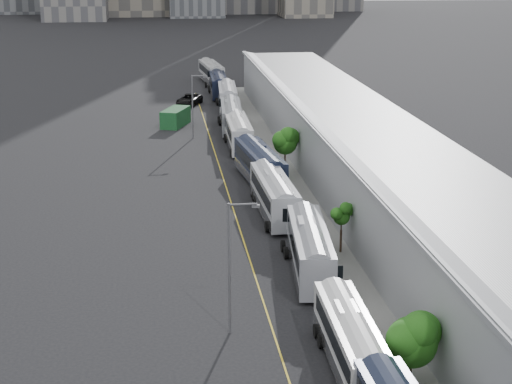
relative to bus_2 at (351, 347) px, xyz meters
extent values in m
cube|color=gray|center=(6.66, 22.73, -1.43)|extent=(10.00, 170.00, 0.12)
cube|color=gold|center=(-3.84, 22.73, -1.48)|extent=(0.12, 160.00, 0.02)
cube|color=gray|center=(10.66, 22.73, 1.91)|extent=(12.00, 160.00, 6.80)
cube|color=gray|center=(10.66, 22.73, 4.36)|extent=(12.45, 160.40, 2.57)
cube|color=gray|center=(4.76, 22.73, 5.51)|extent=(0.30, 160.00, 0.40)
cube|color=silver|center=(0.00, 0.02, 0.30)|extent=(2.67, 12.15, 2.93)
cube|color=black|center=(0.00, -0.16, 0.83)|extent=(2.70, 10.70, 1.00)
cube|color=silver|center=(0.00, 0.02, -0.64)|extent=(2.70, 11.91, 0.94)
cube|color=silver|center=(0.00, 1.42, 1.91)|extent=(1.25, 2.07, 0.28)
cube|color=gray|center=(0.42, 15.90, 0.46)|extent=(3.79, 13.35, 3.19)
cube|color=black|center=(0.42, 15.70, 1.03)|extent=(3.71, 11.78, 1.09)
cube|color=silver|center=(0.42, 15.90, -0.56)|extent=(3.80, 13.09, 1.02)
cube|color=gray|center=(0.42, 17.42, 2.21)|extent=(1.51, 2.34, 0.30)
cube|color=#B8BBC3|center=(-0.21, 30.95, 0.48)|extent=(2.97, 13.38, 3.23)
cube|color=black|center=(-0.21, 30.75, 1.06)|extent=(3.00, 11.78, 1.10)
cube|color=silver|center=(-0.21, 30.95, -0.55)|extent=(3.01, 13.11, 1.03)
cube|color=#B8BBC3|center=(-0.21, 32.49, 2.25)|extent=(1.38, 2.28, 0.31)
cube|color=#171E34|center=(-0.15, 42.41, 0.53)|extent=(4.12, 13.89, 3.32)
cube|color=black|center=(-0.15, 42.20, 1.13)|extent=(4.01, 12.27, 1.13)
cube|color=silver|center=(-0.15, 42.41, -0.53)|extent=(4.13, 13.63, 1.06)
cube|color=#171E34|center=(-0.15, 43.99, 2.35)|extent=(1.60, 2.44, 0.32)
cube|color=white|center=(-0.72, 59.48, 0.46)|extent=(2.83, 13.20, 3.19)
cube|color=black|center=(-0.72, 59.28, 1.03)|extent=(2.86, 11.62, 1.08)
cube|color=silver|center=(-0.72, 59.48, -0.56)|extent=(2.86, 12.93, 1.02)
cube|color=white|center=(-0.72, 61.00, 2.20)|extent=(1.35, 2.25, 0.30)
cube|color=gray|center=(-0.59, 70.67, 0.47)|extent=(3.52, 13.43, 3.22)
cube|color=black|center=(-0.59, 70.46, 1.05)|extent=(3.48, 11.84, 1.09)
cube|color=silver|center=(-0.59, 70.67, -0.56)|extent=(3.54, 13.17, 1.03)
cube|color=gray|center=(-0.59, 72.20, 2.24)|extent=(1.47, 2.33, 0.31)
cube|color=#B6B8C2|center=(0.32, 86.77, 0.47)|extent=(3.45, 13.41, 3.22)
cube|color=black|center=(0.32, 86.56, 1.05)|extent=(3.42, 11.82, 1.09)
cube|color=silver|center=(0.32, 86.77, -0.56)|extent=(3.48, 13.15, 1.03)
cube|color=#B6B8C2|center=(0.32, 88.30, 2.23)|extent=(1.46, 2.32, 0.31)
cube|color=black|center=(-0.11, 99.21, 0.43)|extent=(2.97, 13.06, 3.15)
cube|color=black|center=(-0.11, 99.01, 1.00)|extent=(2.99, 11.50, 1.07)
cube|color=silver|center=(-0.11, 99.21, -0.58)|extent=(3.00, 12.80, 1.01)
cube|color=black|center=(-0.11, 100.71, 2.16)|extent=(1.36, 2.24, 0.30)
cube|color=silver|center=(-0.29, 113.74, 0.55)|extent=(3.97, 13.96, 3.34)
cube|color=black|center=(-0.29, 113.53, 1.15)|extent=(3.88, 12.32, 1.13)
cube|color=silver|center=(-0.29, 113.74, -0.52)|extent=(3.99, 13.69, 1.07)
cube|color=silver|center=(-0.29, 115.33, 2.37)|extent=(1.58, 2.44, 0.32)
cylinder|color=black|center=(2.97, -2.20, -0.02)|extent=(0.18, 0.18, 2.95)
sphere|color=#225413|center=(2.97, -2.20, 1.66)|extent=(2.97, 2.97, 2.97)
cylinder|color=black|center=(3.77, 19.99, 0.23)|extent=(0.18, 0.18, 3.44)
sphere|color=#225413|center=(3.77, 19.99, 1.87)|extent=(1.38, 1.38, 1.38)
cylinder|color=black|center=(3.12, 45.90, 0.48)|extent=(0.18, 0.18, 3.95)
sphere|color=#225413|center=(3.12, 45.90, 2.53)|extent=(2.67, 2.67, 2.67)
cylinder|color=#59595E|center=(-6.66, 5.99, 2.93)|extent=(0.18, 0.18, 8.84)
cylinder|color=#59595E|center=(-5.76, 5.99, 7.24)|extent=(1.80, 0.14, 0.14)
cube|color=#59595E|center=(-4.96, 5.99, 7.09)|extent=(0.50, 0.22, 0.18)
cylinder|color=#59595E|center=(-6.10, 65.95, 2.70)|extent=(0.18, 0.18, 8.38)
cylinder|color=#59595E|center=(-5.20, 65.95, 6.79)|extent=(1.80, 0.14, 0.14)
cube|color=#59595E|center=(-4.40, 65.95, 6.64)|extent=(0.50, 0.22, 0.18)
cube|color=#164922|center=(-8.14, 74.57, -0.27)|extent=(4.57, 6.87, 2.44)
imported|color=black|center=(-5.46, 91.13, -0.61)|extent=(5.01, 6.95, 1.76)
camera|label=1|loc=(-11.11, -45.04, 22.66)|focal=60.00mm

